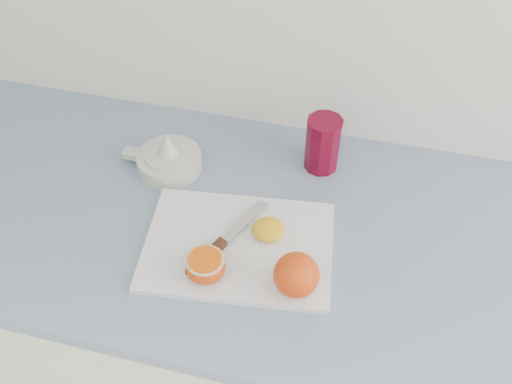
% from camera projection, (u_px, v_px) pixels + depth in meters
% --- Properties ---
extents(counter, '(2.61, 0.64, 0.89)m').
position_uv_depth(counter, '(252.00, 337.00, 1.43)').
color(counter, white).
rests_on(counter, ground).
extents(cutting_board, '(0.37, 0.29, 0.01)m').
position_uv_depth(cutting_board, '(238.00, 246.00, 1.06)').
color(cutting_board, silver).
rests_on(cutting_board, counter).
extents(whole_orange, '(0.08, 0.08, 0.08)m').
position_uv_depth(whole_orange, '(296.00, 275.00, 0.96)').
color(whole_orange, '#D34C11').
rests_on(whole_orange, cutting_board).
extents(half_orange, '(0.07, 0.07, 0.04)m').
position_uv_depth(half_orange, '(206.00, 266.00, 0.99)').
color(half_orange, '#D34C11').
rests_on(half_orange, cutting_board).
extents(squeezed_shell, '(0.06, 0.06, 0.03)m').
position_uv_depth(squeezed_shell, '(268.00, 229.00, 1.06)').
color(squeezed_shell, gold).
rests_on(squeezed_shell, cutting_board).
extents(paring_knife, '(0.10, 0.21, 0.01)m').
position_uv_depth(paring_knife, '(214.00, 251.00, 1.03)').
color(paring_knife, '#452412').
rests_on(paring_knife, cutting_board).
extents(citrus_juicer, '(0.17, 0.14, 0.09)m').
position_uv_depth(citrus_juicer, '(168.00, 158.00, 1.20)').
color(citrus_juicer, silver).
rests_on(citrus_juicer, counter).
extents(red_tumbler, '(0.07, 0.07, 0.12)m').
position_uv_depth(red_tumbler, '(323.00, 146.00, 1.18)').
color(red_tumbler, '#62041B').
rests_on(red_tumbler, counter).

